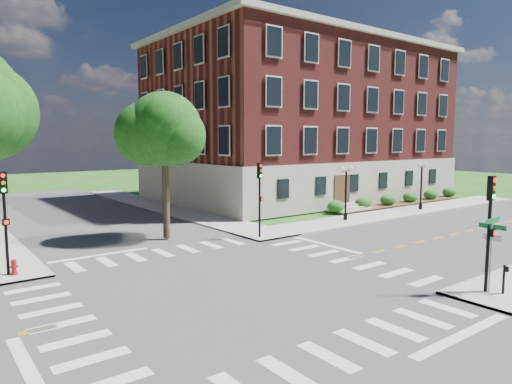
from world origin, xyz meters
TOP-DOWN VIEW (x-y plane):
  - ground at (0.00, 0.00)m, footprint 160.00×160.00m
  - road_ew at (0.00, 0.00)m, footprint 90.00×12.00m
  - road_ns at (0.00, 0.00)m, footprint 12.00×90.00m
  - sidewalk_ne at (15.38, 15.38)m, footprint 34.00×34.00m
  - crosswalk_east at (7.20, 0.00)m, footprint 2.20×10.20m
  - stop_bar_east at (8.80, 3.00)m, footprint 0.40×5.50m
  - main_building at (24.00, 21.99)m, footprint 30.60×22.40m
  - shrub_row at (27.00, 10.80)m, footprint 18.00×2.00m
  - tree_d at (1.78, 10.29)m, footprint 4.66×4.66m
  - traffic_signal_se at (7.61, -7.27)m, footprint 0.34×0.37m
  - traffic_signal_ne at (6.67, 6.86)m, footprint 0.38×0.45m
  - traffic_signal_nw at (-7.73, 7.38)m, footprint 0.36×0.42m
  - twin_lamp_west at (15.94, 7.87)m, footprint 1.36×0.36m
  - twin_lamp_east at (25.56, 7.52)m, footprint 1.36×0.36m
  - street_sign_pole at (7.58, -7.40)m, footprint 1.10×1.10m
  - push_button_post at (7.91, -7.84)m, footprint 0.14×0.21m
  - fire_hydrant at (-7.52, 7.16)m, footprint 0.35×0.35m

SIDE VIEW (x-z plane):
  - ground at x=0.00m, z-range 0.00..0.00m
  - crosswalk_east at x=7.20m, z-range -0.01..0.01m
  - stop_bar_east at x=8.80m, z-range 0.00..0.00m
  - shrub_row at x=27.00m, z-range -0.65..0.65m
  - road_ew at x=0.00m, z-range 0.00..0.01m
  - road_ns at x=0.00m, z-range 0.00..0.01m
  - sidewalk_ne at x=15.38m, z-range 0.00..0.12m
  - fire_hydrant at x=-7.52m, z-range 0.09..0.84m
  - push_button_post at x=7.91m, z-range 0.20..1.40m
  - street_sign_pole at x=7.58m, z-range 0.76..3.86m
  - twin_lamp_west at x=15.94m, z-range 0.41..4.64m
  - twin_lamp_east at x=25.56m, z-range 0.41..4.64m
  - traffic_signal_se at x=7.61m, z-range 0.79..5.59m
  - traffic_signal_ne at x=6.67m, z-range 0.79..5.59m
  - traffic_signal_nw at x=-7.73m, z-range 0.79..5.59m
  - tree_d at x=1.78m, z-range 2.38..11.65m
  - main_building at x=24.00m, z-range 0.09..16.59m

